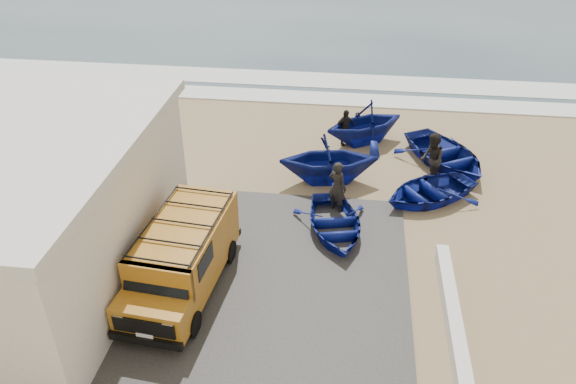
{
  "coord_description": "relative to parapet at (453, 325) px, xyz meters",
  "views": [
    {
      "loc": [
        2.12,
        -13.75,
        10.69
      ],
      "look_at": [
        0.21,
        1.32,
        1.2
      ],
      "focal_mm": 35.0,
      "sensor_mm": 36.0,
      "label": 1
    }
  ],
  "objects": [
    {
      "name": "boat_mid_right",
      "position": [
        0.76,
        9.05,
        0.15
      ],
      "size": [
        4.63,
        5.05,
        0.86
      ],
      "primitive_type": "imported",
      "rotation": [
        0.0,
        0.0,
        0.53
      ],
      "color": "navy",
      "rests_on": "ground"
    },
    {
      "name": "parapet",
      "position": [
        0.0,
        0.0,
        0.0
      ],
      "size": [
        0.35,
        6.0,
        0.55
      ],
      "primitive_type": "cube",
      "color": "silver",
      "rests_on": "ground"
    },
    {
      "name": "van",
      "position": [
        -7.26,
        0.87,
        0.84
      ],
      "size": [
        2.32,
        4.97,
        2.07
      ],
      "rotation": [
        0.0,
        0.0,
        -0.09
      ],
      "color": "#B4731B",
      "rests_on": "ground"
    },
    {
      "name": "slab",
      "position": [
        -7.0,
        1.0,
        -0.25
      ],
      "size": [
        12.0,
        10.0,
        0.05
      ],
      "primitive_type": "cube",
      "color": "#3D3A38",
      "rests_on": "ground"
    },
    {
      "name": "boat_mid_left",
      "position": [
        -3.65,
        7.14,
        0.68
      ],
      "size": [
        4.12,
        3.73,
        1.9
      ],
      "primitive_type": "imported",
      "rotation": [
        0.0,
        0.0,
        1.76
      ],
      "color": "navy",
      "rests_on": "ground"
    },
    {
      "name": "boat_far_left",
      "position": [
        -2.41,
        10.51,
        0.65
      ],
      "size": [
        4.57,
        4.43,
        1.84
      ],
      "primitive_type": "imported",
      "rotation": [
        0.0,
        0.0,
        -1.0
      ],
      "color": "navy",
      "rests_on": "ground"
    },
    {
      "name": "boat_near_right",
      "position": [
        -0.09,
        6.37,
        0.09
      ],
      "size": [
        4.34,
        4.08,
        0.73
      ],
      "primitive_type": "imported",
      "rotation": [
        0.0,
        0.0,
        -0.97
      ],
      "color": "navy",
      "rests_on": "ground"
    },
    {
      "name": "boat_near_left",
      "position": [
        -3.25,
        3.98,
        0.08
      ],
      "size": [
        3.17,
        3.9,
        0.71
      ],
      "primitive_type": "imported",
      "rotation": [
        0.0,
        0.0,
        0.23
      ],
      "color": "navy",
      "rests_on": "ground"
    },
    {
      "name": "surf_line",
      "position": [
        -5.0,
        15.0,
        -0.25
      ],
      "size": [
        180.0,
        1.6,
        0.06
      ],
      "primitive_type": "cube",
      "color": "white",
      "rests_on": "ground"
    },
    {
      "name": "fisherman_middle",
      "position": [
        0.02,
        7.5,
        0.72
      ],
      "size": [
        0.82,
        1.02,
        1.98
      ],
      "primitive_type": "imported",
      "rotation": [
        0.0,
        0.0,
        -1.49
      ],
      "color": "black",
      "rests_on": "ground"
    },
    {
      "name": "ground",
      "position": [
        -5.0,
        3.0,
        -0.28
      ],
      "size": [
        160.0,
        160.0,
        0.0
      ],
      "primitive_type": "plane",
      "color": "#9A8159"
    },
    {
      "name": "fisherman_front",
      "position": [
        -3.26,
        5.24,
        0.67
      ],
      "size": [
        0.82,
        0.77,
        1.89
      ],
      "primitive_type": "imported",
      "rotation": [
        0.0,
        0.0,
        2.52
      ],
      "color": "black",
      "rests_on": "ground"
    },
    {
      "name": "surf_wash",
      "position": [
        -5.0,
        17.5,
        -0.26
      ],
      "size": [
        180.0,
        2.2,
        0.04
      ],
      "primitive_type": "cube",
      "color": "white",
      "rests_on": "ground"
    },
    {
      "name": "fisherman_back",
      "position": [
        -3.2,
        10.28,
        0.49
      ],
      "size": [
        0.96,
        0.77,
        1.53
      ],
      "primitive_type": "imported",
      "rotation": [
        0.0,
        0.0,
        0.52
      ],
      "color": "black",
      "rests_on": "ground"
    }
  ]
}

